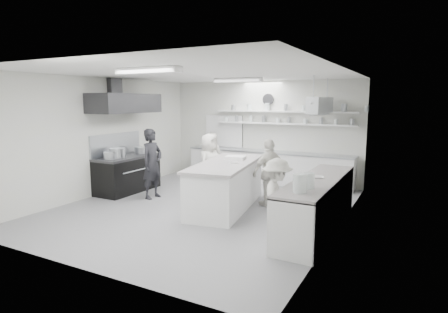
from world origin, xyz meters
The scene contains 27 objects.
floor centered at (0.00, 0.00, -0.01)m, with size 6.00×7.00×0.02m, color #92929B.
ceiling centered at (0.00, 0.00, 3.01)m, with size 6.00×7.00×0.02m, color white.
wall_back centered at (0.00, 3.50, 1.50)m, with size 6.00×0.04×3.00m, color beige.
wall_front centered at (0.00, -3.50, 1.50)m, with size 6.00×0.04×3.00m, color beige.
wall_left centered at (-3.00, 0.00, 1.50)m, with size 0.04×7.00×3.00m, color beige.
wall_right centered at (3.00, 0.00, 1.50)m, with size 0.04×7.00×3.00m, color beige.
stove centered at (-2.60, 0.40, 0.45)m, with size 0.80×1.80×0.90m, color black.
exhaust_hood centered at (-2.60, 0.40, 2.35)m, with size 0.85×2.00×0.50m, color #2F2F32.
back_counter centered at (0.30, 3.20, 0.46)m, with size 5.00×0.60×0.92m, color white.
shelf_lower centered at (0.70, 3.37, 1.75)m, with size 4.20×0.26×0.04m, color white.
shelf_upper centered at (0.70, 3.37, 2.10)m, with size 4.20×0.26×0.04m, color white.
pass_through_window centered at (-1.30, 3.48, 1.45)m, with size 1.30×0.04×1.00m, color black.
wall_clock centered at (0.20, 3.46, 2.45)m, with size 0.32×0.32×0.05m, color silver.
right_counter centered at (2.65, -0.20, 0.47)m, with size 0.74×3.30×0.94m, color white.
pot_rack centered at (2.00, 2.40, 2.30)m, with size 0.30×1.60×0.40m, color #AAAEB6.
light_fixture_front centered at (0.00, -1.80, 2.94)m, with size 1.30×0.25×0.10m, color white.
light_fixture_rear centered at (0.00, 1.80, 2.94)m, with size 1.30×0.25×0.10m, color white.
prep_island centered at (0.46, 0.26, 0.50)m, with size 1.01×2.71×1.00m, color white.
stove_pot centered at (-2.60, 0.07, 1.06)m, with size 0.42×0.42×0.29m, color #AAAEB6.
cook_stove centered at (-1.56, 0.17, 0.87)m, with size 0.63×0.42×1.74m, color black.
cook_back centered at (-1.35, 2.74, 0.73)m, with size 0.71×0.55×1.46m, color white.
cook_island_left centered at (-0.44, 1.05, 0.80)m, with size 0.78×0.51×1.59m, color white.
cook_island_right centered at (1.25, 0.91, 0.78)m, with size 0.92×0.38×1.56m, color white.
cook_right centered at (2.12, -0.98, 0.72)m, with size 0.93×0.53×1.43m, color white.
bowl_island_a centered at (0.50, 0.29, 1.03)m, with size 0.23×0.23×0.06m, color #AAAEB6.
bowl_island_b centered at (0.66, 0.24, 1.03)m, with size 0.22×0.22×0.07m, color white.
bowl_right centered at (2.61, -0.12, 0.97)m, with size 0.25×0.25×0.06m, color white.
Camera 1 is at (4.29, -7.03, 2.43)m, focal length 29.89 mm.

